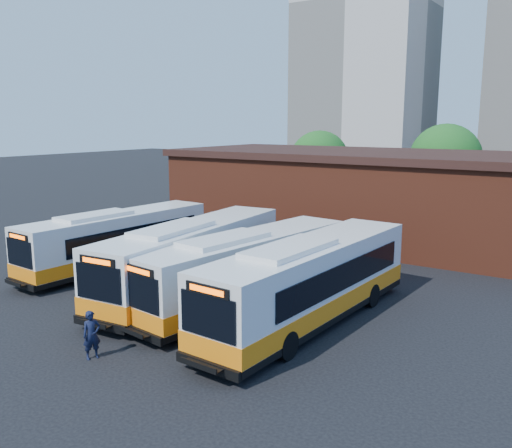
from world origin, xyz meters
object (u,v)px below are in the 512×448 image
Objects in this scene: bus_midwest at (193,260)px; bus_mideast at (247,272)px; bus_east at (310,285)px; transit_worker at (92,335)px; bus_west at (117,242)px.

bus_midwest is 1.04× the size of bus_mideast.
transit_worker is at bearing -119.88° from bus_east.
bus_midwest is (6.76, -1.14, 0.11)m from bus_west.
bus_mideast is 7.26× the size of transit_worker.
bus_mideast reaches higher than transit_worker.
bus_west is 0.93× the size of bus_midwest.
bus_mideast is at bearing -3.08° from bus_west.
bus_midwest is 8.35m from transit_worker.
bus_midwest is at bearing 35.58° from transit_worker.
bus_mideast is 0.96× the size of bus_east.
bus_east reaches higher than bus_midwest.
bus_east reaches higher than transit_worker.
transit_worker is at bearing -92.32° from bus_mideast.
bus_mideast is (10.11, -1.17, 0.03)m from bus_west.
bus_east is at bearing -11.24° from transit_worker.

